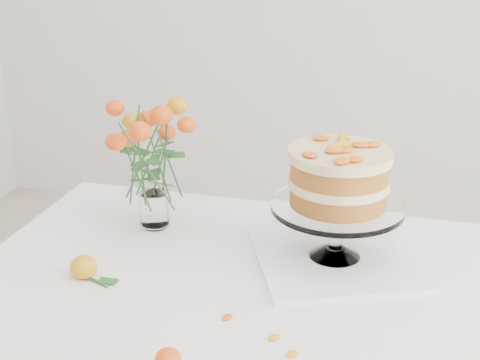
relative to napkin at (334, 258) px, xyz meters
name	(u,v)px	position (x,y,z in m)	size (l,w,h in m)	color
table	(298,335)	(-0.04, -0.18, -0.09)	(1.43, 0.93, 0.76)	tan
napkin	(334,258)	(0.00, 0.00, 0.00)	(0.34, 0.34, 0.01)	white
cake_stand	(339,183)	(0.00, 0.00, 0.18)	(0.29, 0.29, 0.26)	white
rose_vase	(151,146)	(-0.45, 0.06, 0.20)	(0.23, 0.23, 0.35)	white
loose_rose_near	(84,267)	(-0.50, -0.21, 0.02)	(0.10, 0.06, 0.05)	orange
loose_rose_far	(168,359)	(-0.22, -0.45, 0.01)	(0.08, 0.04, 0.04)	#E2530B
stray_petal_a	(227,317)	(-0.16, -0.28, 0.00)	(0.03, 0.02, 0.00)	orange
stray_petal_b	(274,337)	(-0.06, -0.32, 0.00)	(0.03, 0.02, 0.00)	orange
stray_petal_c	(292,354)	(-0.02, -0.36, 0.00)	(0.03, 0.02, 0.00)	orange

